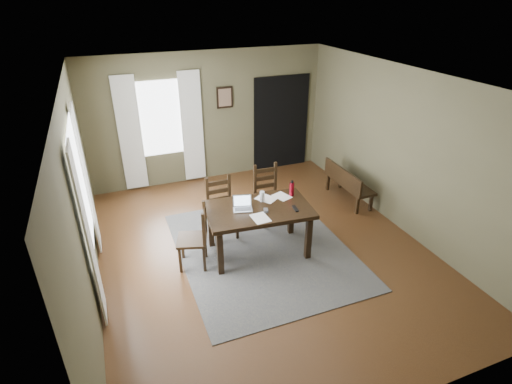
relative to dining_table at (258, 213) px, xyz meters
name	(u,v)px	position (x,y,z in m)	size (l,w,h in m)	color
ground	(263,249)	(0.09, 0.03, -0.71)	(5.00, 6.00, 0.01)	#492C16
room_shell	(264,144)	(0.09, 0.03, 1.10)	(5.02, 6.02, 2.71)	brown
rug	(263,249)	(0.09, 0.03, -0.70)	(2.60, 3.20, 0.01)	#454545
dining_table	(258,213)	(0.00, 0.00, 0.00)	(1.66, 1.09, 0.79)	black
chair_end	(196,238)	(-0.99, 0.03, -0.22)	(0.54, 0.54, 0.99)	black
chair_back_left	(222,208)	(-0.38, 0.70, -0.20)	(0.46, 0.46, 1.02)	black
chair_back_right	(268,195)	(0.53, 0.87, -0.20)	(0.47, 0.47, 1.03)	black
bench	(347,181)	(2.25, 0.98, -0.29)	(0.40, 1.24, 0.70)	black
laptop	(243,205)	(-0.23, 0.08, 0.15)	(0.34, 0.29, 0.20)	#B7B7BC
computer_mouse	(266,210)	(0.06, -0.14, 0.12)	(0.06, 0.11, 0.04)	#3F3F42
tv_remote	(295,209)	(0.50, -0.24, 0.11)	(0.05, 0.18, 0.02)	black
drinking_glass	(262,196)	(0.13, 0.18, 0.18)	(0.07, 0.07, 0.17)	silver
water_bottle	(292,189)	(0.65, 0.19, 0.22)	(0.10, 0.10, 0.26)	maroon
paper_c	(266,198)	(0.22, 0.24, 0.10)	(0.24, 0.31, 0.00)	white
paper_d	(282,196)	(0.49, 0.21, 0.10)	(0.22, 0.28, 0.00)	white
paper_e	(260,218)	(-0.09, -0.29, 0.10)	(0.23, 0.30, 0.00)	white
window_left	(81,190)	(-2.38, 0.23, 0.74)	(0.01, 1.30, 1.70)	white
window_back	(160,119)	(-0.91, 3.00, 0.74)	(1.00, 0.01, 1.50)	white
curtain_left_near	(89,238)	(-2.35, -0.59, 0.49)	(0.03, 0.48, 2.30)	silver
curtain_left_far	(87,181)	(-2.35, 1.05, 0.49)	(0.03, 0.48, 2.30)	silver
curtain_back_left	(130,135)	(-1.53, 2.97, 0.49)	(0.44, 0.03, 2.30)	silver
curtain_back_right	(192,127)	(-0.29, 2.97, 0.49)	(0.44, 0.03, 2.30)	silver
framed_picture	(225,97)	(0.44, 3.00, 1.04)	(0.34, 0.03, 0.44)	black
doorway_back	(281,123)	(1.74, 3.00, 0.34)	(1.30, 0.03, 2.10)	black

